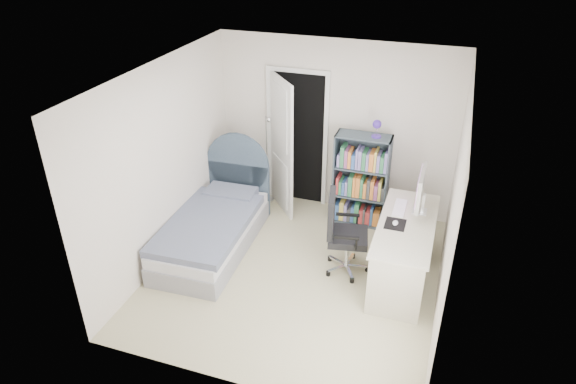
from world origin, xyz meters
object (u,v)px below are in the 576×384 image
(floor_lamp, at_px, (268,168))
(office_chair, at_px, (341,229))
(bookcase, at_px, (361,183))
(bed, at_px, (214,226))
(desk, at_px, (404,248))
(nightstand, at_px, (252,182))

(floor_lamp, height_order, office_chair, floor_lamp)
(floor_lamp, height_order, bookcase, bookcase)
(bed, height_order, office_chair, bed)
(floor_lamp, bearing_deg, office_chair, -42.66)
(floor_lamp, relative_size, desk, 0.87)
(bed, bearing_deg, bookcase, 34.78)
(floor_lamp, xyz_separation_m, desk, (2.20, -1.25, -0.14))
(bed, height_order, nightstand, bed)
(office_chair, bearing_deg, floor_lamp, 137.34)
(nightstand, height_order, office_chair, office_chair)
(bed, xyz_separation_m, office_chair, (1.71, 0.01, 0.31))
(bed, height_order, desk, desk)
(nightstand, height_order, desk, desk)
(bed, height_order, floor_lamp, floor_lamp)
(nightstand, bearing_deg, floor_lamp, 36.40)
(nightstand, distance_m, office_chair, 2.04)
(office_chair, bearing_deg, bed, -179.77)
(nightstand, xyz_separation_m, desk, (2.40, -1.10, 0.07))
(nightstand, relative_size, floor_lamp, 0.39)
(floor_lamp, bearing_deg, bed, -101.20)
(bed, distance_m, floor_lamp, 1.39)
(nightstand, relative_size, office_chair, 0.51)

